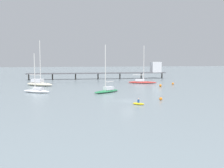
# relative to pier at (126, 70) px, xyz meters

# --- Properties ---
(ground_plane) EXTENTS (400.00, 400.00, 0.00)m
(ground_plane) POSITION_rel_pier_xyz_m (-11.42, -53.94, -3.43)
(ground_plane) COLOR gray
(pier) EXTENTS (55.03, 3.87, 6.75)m
(pier) POSITION_rel_pier_xyz_m (0.00, 0.00, 0.00)
(pier) COLOR #4C4C51
(pier) RESTS_ON ground_plane
(sailboat_cream) EXTENTS (9.25, 7.38, 13.64)m
(sailboat_cream) POSITION_rel_pier_xyz_m (-31.69, -22.14, -2.56)
(sailboat_cream) COLOR beige
(sailboat_cream) RESTS_ON ground_plane
(sailboat_red) EXTENTS (9.66, 4.79, 12.47)m
(sailboat_red) POSITION_rel_pier_xyz_m (1.12, -19.44, -2.72)
(sailboat_red) COLOR red
(sailboat_red) RESTS_ON ground_plane
(sailboat_white) EXTENTS (7.21, 5.01, 9.51)m
(sailboat_white) POSITION_rel_pier_xyz_m (-30.47, -38.55, -2.78)
(sailboat_white) COLOR white
(sailboat_white) RESTS_ON ground_plane
(sailboat_green) EXTENTS (7.41, 6.21, 11.56)m
(sailboat_green) POSITION_rel_pier_xyz_m (-13.62, -40.99, -2.72)
(sailboat_green) COLOR #287F4C
(sailboat_green) RESTS_ON ground_plane
(dinghy_yellow) EXTENTS (2.39, 2.16, 1.14)m
(dinghy_yellow) POSITION_rel_pier_xyz_m (-10.29, -58.33, -3.21)
(dinghy_yellow) COLOR yellow
(dinghy_yellow) RESTS_ON ground_plane
(mooring_buoy_near) EXTENTS (0.63, 0.63, 0.63)m
(mooring_buoy_near) POSITION_rel_pier_xyz_m (-4.66, -54.34, -3.12)
(mooring_buoy_near) COLOR orange
(mooring_buoy_near) RESTS_ON ground_plane
(mooring_buoy_outer) EXTENTS (0.69, 0.69, 0.69)m
(mooring_buoy_outer) POSITION_rel_pier_xyz_m (9.53, -25.53, -3.09)
(mooring_buoy_outer) COLOR orange
(mooring_buoy_outer) RESTS_ON ground_plane
(mooring_buoy_inner) EXTENTS (0.77, 0.77, 0.77)m
(mooring_buoy_inner) POSITION_rel_pier_xyz_m (3.62, -30.65, -3.04)
(mooring_buoy_inner) COLOR orange
(mooring_buoy_inner) RESTS_ON ground_plane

